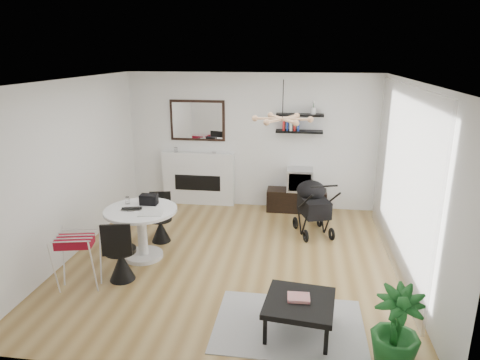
# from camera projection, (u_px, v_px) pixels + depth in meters

# --- Properties ---
(floor) EXTENTS (5.00, 5.00, 0.00)m
(floor) POSITION_uv_depth(u_px,v_px,m) (232.00, 260.00, 6.59)
(floor) COLOR olive
(floor) RESTS_ON ground
(ceiling) EXTENTS (5.00, 5.00, 0.00)m
(ceiling) POSITION_uv_depth(u_px,v_px,m) (231.00, 81.00, 5.81)
(ceiling) COLOR white
(ceiling) RESTS_ON wall_back
(wall_back) EXTENTS (5.00, 0.00, 5.00)m
(wall_back) POSITION_uv_depth(u_px,v_px,m) (252.00, 141.00, 8.57)
(wall_back) COLOR white
(wall_back) RESTS_ON floor
(wall_left) EXTENTS (0.00, 5.00, 5.00)m
(wall_left) POSITION_uv_depth(u_px,v_px,m) (71.00, 169.00, 6.54)
(wall_left) COLOR white
(wall_left) RESTS_ON floor
(wall_right) EXTENTS (0.00, 5.00, 5.00)m
(wall_right) POSITION_uv_depth(u_px,v_px,m) (411.00, 183.00, 5.86)
(wall_right) COLOR white
(wall_right) RESTS_ON floor
(sheer_curtain) EXTENTS (0.04, 3.60, 2.60)m
(sheer_curtain) POSITION_uv_depth(u_px,v_px,m) (400.00, 179.00, 6.06)
(sheer_curtain) COLOR white
(sheer_curtain) RESTS_ON wall_right
(fireplace) EXTENTS (1.50, 0.17, 2.16)m
(fireplace) POSITION_uv_depth(u_px,v_px,m) (198.00, 172.00, 8.84)
(fireplace) COLOR white
(fireplace) RESTS_ON floor
(shelf_lower) EXTENTS (0.90, 0.25, 0.04)m
(shelf_lower) POSITION_uv_depth(u_px,v_px,m) (299.00, 131.00, 8.25)
(shelf_lower) COLOR black
(shelf_lower) RESTS_ON wall_back
(shelf_upper) EXTENTS (0.90, 0.25, 0.04)m
(shelf_upper) POSITION_uv_depth(u_px,v_px,m) (300.00, 115.00, 8.16)
(shelf_upper) COLOR black
(shelf_upper) RESTS_ON wall_back
(pendant_lamp) EXTENTS (0.90, 0.90, 0.10)m
(pendant_lamp) POSITION_uv_depth(u_px,v_px,m) (282.00, 119.00, 6.16)
(pendant_lamp) COLOR tan
(pendant_lamp) RESTS_ON ceiling
(tv_console) EXTENTS (1.17, 0.41, 0.44)m
(tv_console) POSITION_uv_depth(u_px,v_px,m) (296.00, 200.00, 8.57)
(tv_console) COLOR black
(tv_console) RESTS_ON floor
(crt_tv) EXTENTS (0.50, 0.44, 0.44)m
(crt_tv) POSITION_uv_depth(u_px,v_px,m) (300.00, 180.00, 8.43)
(crt_tv) COLOR #B7B7B9
(crt_tv) RESTS_ON tv_console
(dining_table) EXTENTS (1.10, 1.10, 0.80)m
(dining_table) POSITION_uv_depth(u_px,v_px,m) (142.00, 226.00, 6.52)
(dining_table) COLOR white
(dining_table) RESTS_ON floor
(laptop) EXTENTS (0.35, 0.27, 0.02)m
(laptop) POSITION_uv_depth(u_px,v_px,m) (131.00, 210.00, 6.38)
(laptop) COLOR black
(laptop) RESTS_ON dining_table
(black_bag) EXTENTS (0.27, 0.16, 0.16)m
(black_bag) POSITION_uv_depth(u_px,v_px,m) (149.00, 200.00, 6.62)
(black_bag) COLOR black
(black_bag) RESTS_ON dining_table
(newspaper) EXTENTS (0.39, 0.34, 0.01)m
(newspaper) POSITION_uv_depth(u_px,v_px,m) (151.00, 213.00, 6.28)
(newspaper) COLOR white
(newspaper) RESTS_ON dining_table
(drinking_glass) EXTENTS (0.07, 0.07, 0.11)m
(drinking_glass) POSITION_uv_depth(u_px,v_px,m) (127.00, 200.00, 6.66)
(drinking_glass) COLOR white
(drinking_glass) RESTS_ON dining_table
(chair_far) EXTENTS (0.41, 0.43, 0.82)m
(chair_far) POSITION_uv_depth(u_px,v_px,m) (161.00, 226.00, 7.19)
(chair_far) COLOR black
(chair_far) RESTS_ON floor
(chair_near) EXTENTS (0.46, 0.47, 0.91)m
(chair_near) POSITION_uv_depth(u_px,v_px,m) (121.00, 261.00, 5.94)
(chair_near) COLOR black
(chair_near) RESTS_ON floor
(drying_rack) EXTENTS (0.63, 0.60, 0.80)m
(drying_rack) POSITION_uv_depth(u_px,v_px,m) (78.00, 260.00, 5.69)
(drying_rack) COLOR white
(drying_rack) RESTS_ON floor
(stroller) EXTENTS (0.74, 0.93, 1.03)m
(stroller) POSITION_uv_depth(u_px,v_px,m) (313.00, 209.00, 7.48)
(stroller) COLOR black
(stroller) RESTS_ON floor
(rug) EXTENTS (1.73, 1.25, 0.01)m
(rug) POSITION_uv_depth(u_px,v_px,m) (289.00, 325.00, 5.01)
(rug) COLOR gray
(rug) RESTS_ON floor
(coffee_table) EXTENTS (0.84, 0.84, 0.39)m
(coffee_table) POSITION_uv_depth(u_px,v_px,m) (299.00, 304.00, 4.81)
(coffee_table) COLOR black
(coffee_table) RESTS_ON rug
(magazines) EXTENTS (0.26, 0.21, 0.04)m
(magazines) POSITION_uv_depth(u_px,v_px,m) (299.00, 298.00, 4.82)
(magazines) COLOR red
(magazines) RESTS_ON coffee_table
(potted_plant) EXTENTS (0.58, 0.58, 0.88)m
(potted_plant) POSITION_uv_depth(u_px,v_px,m) (396.00, 328.00, 4.26)
(potted_plant) COLOR #19581F
(potted_plant) RESTS_ON floor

